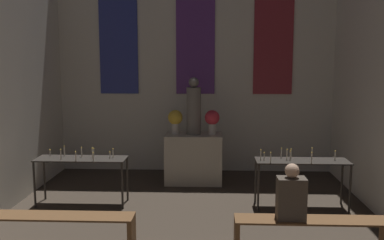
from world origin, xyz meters
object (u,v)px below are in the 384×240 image
(flower_vase_right, at_px, (212,119))
(candle_rack_left, at_px, (81,163))
(candle_rack_right, at_px, (301,165))
(statue, at_px, (194,108))
(pew_back_right, at_px, (311,229))
(altar, at_px, (194,158))
(pew_back_left, at_px, (60,225))
(flower_vase_left, at_px, (175,119))
(person_seated, at_px, (291,195))

(flower_vase_right, relative_size, candle_rack_left, 0.32)
(flower_vase_right, xyz_separation_m, candle_rack_right, (1.50, -1.43, -0.58))
(statue, distance_m, pew_back_right, 3.83)
(altar, xyz_separation_m, pew_back_left, (-1.63, -3.25, -0.15))
(flower_vase_right, bearing_deg, candle_rack_left, -147.62)
(flower_vase_left, xyz_separation_m, flower_vase_right, (0.74, 0.00, 0.00))
(person_seated, bearing_deg, flower_vase_left, 118.13)
(altar, distance_m, flower_vase_left, 0.89)
(flower_vase_left, xyz_separation_m, candle_rack_right, (2.25, -1.43, -0.58))
(altar, distance_m, flower_vase_right, 0.89)
(statue, height_order, flower_vase_left, statue)
(candle_rack_left, xyz_separation_m, person_seated, (3.25, -1.82, 0.06))
(candle_rack_right, bearing_deg, pew_back_left, -152.58)
(candle_rack_left, distance_m, candle_rack_right, 3.76)
(flower_vase_right, bearing_deg, candle_rack_right, -43.54)
(flower_vase_right, bearing_deg, person_seated, -73.01)
(candle_rack_right, xyz_separation_m, pew_back_right, (-0.24, -1.82, -0.38))
(statue, height_order, pew_back_right, statue)
(flower_vase_right, xyz_separation_m, person_seated, (0.99, -3.25, -0.51))
(altar, relative_size, flower_vase_right, 2.33)
(altar, bearing_deg, pew_back_left, -116.68)
(altar, bearing_deg, flower_vase_left, -180.00)
(pew_back_left, bearing_deg, candle_rack_left, 97.79)
(pew_back_left, bearing_deg, flower_vase_right, 58.33)
(pew_back_right, bearing_deg, statue, 116.68)
(statue, relative_size, candle_rack_left, 0.74)
(flower_vase_left, xyz_separation_m, candle_rack_left, (-1.51, -1.43, -0.58))
(altar, relative_size, statue, 1.00)
(flower_vase_left, bearing_deg, statue, 0.00)
(pew_back_right, bearing_deg, altar, 116.68)
(candle_rack_right, bearing_deg, candle_rack_left, 180.00)
(candle_rack_left, bearing_deg, pew_back_left, -82.21)
(statue, relative_size, flower_vase_left, 2.34)
(pew_back_left, bearing_deg, person_seated, 0.00)
(flower_vase_left, bearing_deg, flower_vase_right, 0.00)
(flower_vase_left, relative_size, person_seated, 0.68)
(person_seated, bearing_deg, statue, 112.78)
(altar, distance_m, person_seated, 3.54)
(statue, xyz_separation_m, pew_back_right, (1.63, -3.25, -1.18))
(altar, xyz_separation_m, person_seated, (1.37, -3.25, 0.29))
(candle_rack_right, xyz_separation_m, pew_back_left, (-3.51, -1.82, -0.38))
(flower_vase_right, relative_size, pew_back_left, 0.25)
(person_seated, bearing_deg, candle_rack_left, 150.72)
(candle_rack_right, bearing_deg, pew_back_right, -97.61)
(altar, relative_size, candle_rack_left, 0.74)
(pew_back_left, xyz_separation_m, person_seated, (3.00, 0.00, 0.44))
(statue, distance_m, pew_back_left, 3.83)
(flower_vase_right, distance_m, candle_rack_right, 2.15)
(flower_vase_left, height_order, person_seated, flower_vase_left)
(statue, height_order, person_seated, statue)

